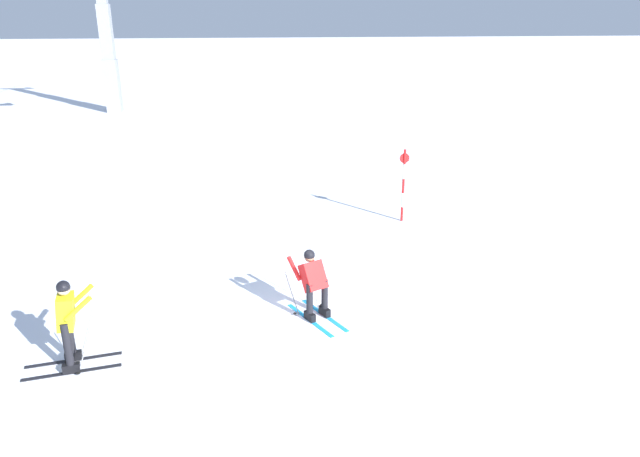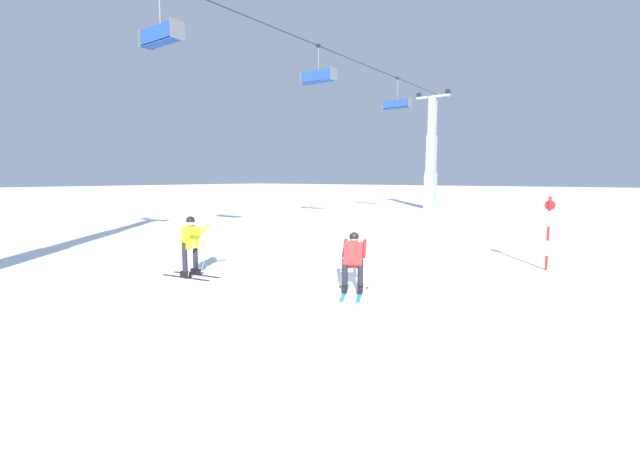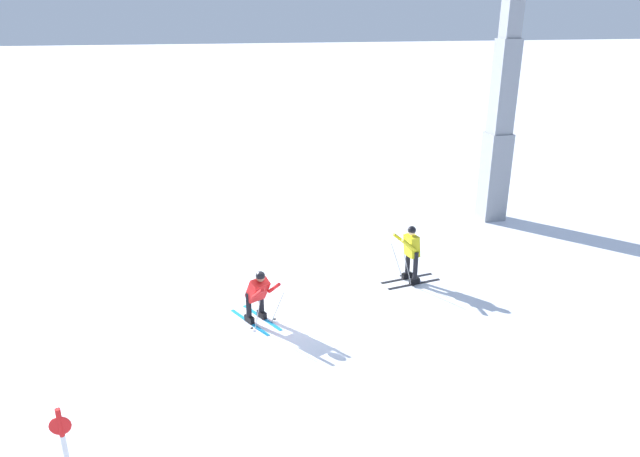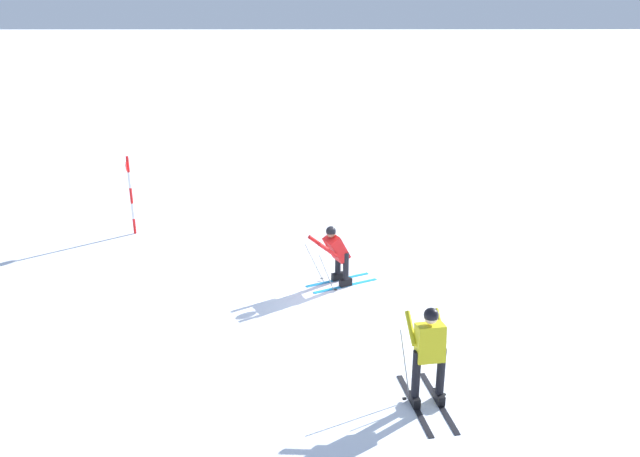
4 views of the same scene
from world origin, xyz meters
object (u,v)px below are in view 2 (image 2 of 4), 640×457
lift_tower_far (431,161)px  chairlift_seat_second (318,76)px  skier_carving_main (353,259)px  skier_distant_uphill (191,242)px  chairlift_seat_nearest (159,34)px  chairlift_seat_middle (396,104)px  trail_marker_pole (548,231)px

lift_tower_far → chairlift_seat_second: bearing=-180.0°
skier_carving_main → skier_distant_uphill: (-1.27, 4.28, 0.16)m
chairlift_seat_second → lift_tower_far: bearing=0.0°
skier_carving_main → chairlift_seat_nearest: (1.21, 8.97, 6.94)m
skier_carving_main → chairlift_seat_nearest: chairlift_seat_nearest is taller
chairlift_seat_middle → skier_distant_uphill: (-21.26, -4.69, -6.86)m
chairlift_seat_nearest → skier_distant_uphill: (-2.48, -4.69, -6.79)m
skier_carving_main → trail_marker_pole: 6.19m
skier_distant_uphill → chairlift_seat_middle: bearing=12.4°
lift_tower_far → trail_marker_pole: 24.72m
chairlift_seat_nearest → chairlift_seat_second: 9.47m
chairlift_seat_second → chairlift_seat_middle: size_ratio=0.95×
trail_marker_pole → chairlift_seat_middle: bearing=39.6°
chairlift_seat_middle → skier_distant_uphill: bearing=-167.6°
chairlift_seat_nearest → skier_carving_main: bearing=-97.7°
chairlift_seat_second → trail_marker_pole: chairlift_seat_second is taller
lift_tower_far → skier_distant_uphill: lift_tower_far is taller
chairlift_seat_middle → trail_marker_pole: (-14.71, -12.18, -6.66)m
trail_marker_pole → chairlift_seat_nearest: bearing=108.5°
lift_tower_far → chairlift_seat_second: lift_tower_far is taller
chairlift_seat_middle → skier_distant_uphill: 22.83m
chairlift_seat_second → trail_marker_pole: (-5.40, -12.18, -6.84)m
lift_tower_far → chairlift_seat_second: (-15.92, -0.00, 3.95)m
lift_tower_far → chairlift_seat_middle: 7.60m
skier_carving_main → trail_marker_pole: trail_marker_pole is taller
skier_distant_uphill → chairlift_seat_second: bearing=21.4°
chairlift_seat_middle → trail_marker_pole: bearing=-140.4°
chairlift_seat_second → chairlift_seat_middle: same height
chairlift_seat_nearest → trail_marker_pole: chairlift_seat_nearest is taller
skier_carving_main → chairlift_seat_second: 15.69m
skier_carving_main → trail_marker_pole: size_ratio=0.76×
chairlift_seat_nearest → chairlift_seat_second: bearing=0.0°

